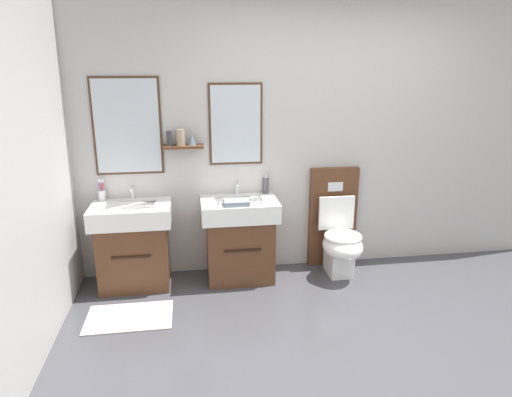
{
  "coord_description": "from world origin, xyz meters",
  "views": [
    {
      "loc": [
        -1.31,
        -2.45,
        1.96
      ],
      "look_at": [
        -0.73,
        1.39,
        0.81
      ],
      "focal_mm": 31.76,
      "sensor_mm": 36.0,
      "label": 1
    }
  ],
  "objects": [
    {
      "name": "toilet",
      "position": [
        0.08,
        1.5,
        0.38
      ],
      "size": [
        0.48,
        0.63,
        1.0
      ],
      "color": "#56331E",
      "rests_on": "ground"
    },
    {
      "name": "tap_on_left_sink",
      "position": [
        -1.84,
        1.67,
        0.84
      ],
      "size": [
        0.03,
        0.13,
        0.11
      ],
      "color": "silver",
      "rests_on": "vanity_sink_left"
    },
    {
      "name": "toothbrush_cup",
      "position": [
        -2.11,
        1.66,
        0.83
      ],
      "size": [
        0.07,
        0.07,
        0.2
      ],
      "color": "silver",
      "rests_on": "vanity_sink_left"
    },
    {
      "name": "tap_on_right_sink",
      "position": [
        -0.87,
        1.67,
        0.84
      ],
      "size": [
        0.03,
        0.13,
        0.11
      ],
      "color": "silver",
      "rests_on": "vanity_sink_right"
    },
    {
      "name": "ground_plane",
      "position": [
        0.0,
        0.0,
        -0.05
      ],
      "size": [
        6.14,
        4.83,
        0.1
      ],
      "primitive_type": "cube",
      "color": "#3D3D42",
      "rests_on": "ground"
    },
    {
      "name": "folded_hand_towel",
      "position": [
        -0.91,
        1.33,
        0.79
      ],
      "size": [
        0.22,
        0.16,
        0.04
      ],
      "primitive_type": "cube",
      "color": "gray",
      "rests_on": "vanity_sink_right"
    },
    {
      "name": "bath_mat",
      "position": [
        -1.84,
        0.88,
        0.01
      ],
      "size": [
        0.68,
        0.44,
        0.01
      ],
      "primitive_type": "cube",
      "color": "#9E9993",
      "rests_on": "ground"
    },
    {
      "name": "vanity_sink_left",
      "position": [
        -1.84,
        1.48,
        0.41
      ],
      "size": [
        0.7,
        0.51,
        0.77
      ],
      "color": "#56331E",
      "rests_on": "ground"
    },
    {
      "name": "vanity_sink_right",
      "position": [
        -0.87,
        1.48,
        0.41
      ],
      "size": [
        0.7,
        0.51,
        0.77
      ],
      "color": "#56331E",
      "rests_on": "ground"
    },
    {
      "name": "soap_dispenser",
      "position": [
        -0.6,
        1.67,
        0.85
      ],
      "size": [
        0.06,
        0.06,
        0.18
      ],
      "color": "#4C4C51",
      "rests_on": "vanity_sink_right"
    },
    {
      "name": "wall_back",
      "position": [
        -0.02,
        1.76,
        1.39
      ],
      "size": [
        4.94,
        0.27,
        2.79
      ],
      "color": "#B7B5B2",
      "rests_on": "ground"
    }
  ]
}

